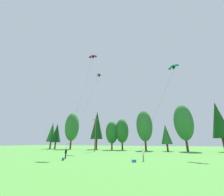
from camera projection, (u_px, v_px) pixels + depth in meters
The scene contains 18 objects.
treeline_tree_a at pixel (52, 132), 61.70m from camera, with size 4.05×4.05×11.15m.
treeline_tree_b at pixel (57, 133), 58.98m from camera, with size 3.89×3.89×10.40m.
treeline_tree_c at pixel (72, 127), 58.27m from camera, with size 5.81×5.81×14.85m.
treeline_tree_d at pixel (97, 125), 55.97m from camera, with size 4.90×4.90×15.00m.
treeline_tree_e at pixel (112, 132), 51.91m from camera, with size 4.60×4.60×10.38m.
treeline_tree_f at pixel (122, 131), 51.39m from camera, with size 4.82×4.82×11.18m.
treeline_tree_g at pixel (144, 126), 47.81m from camera, with size 5.44×5.44×13.48m.
treeline_tree_h at pixel (166, 134), 43.43m from camera, with size 3.38×3.38×8.08m.
treeline_tree_i at pixel (183, 122), 43.95m from camera, with size 5.71×5.71×14.50m.
treeline_tree_j at pixel (218, 120), 41.33m from camera, with size 4.82×4.82×14.63m.
utility_pole at pixel (95, 133), 41.95m from camera, with size 2.20×0.26×9.98m.
kite_flyer_near at pixel (66, 153), 22.91m from camera, with size 0.34×0.60×1.69m.
kite_flyer_mid at pixel (143, 154), 20.44m from camera, with size 0.71×0.73×1.69m.
parafoil_kite_high_magenta at pixel (93, 57), 37.80m from camera, with size 2.41×8.79×24.37m.
parafoil_kite_mid_teal at pixel (173, 67), 33.23m from camera, with size 8.86×11.53×19.00m.
parafoil_kite_far_purple at pixel (99, 75), 46.54m from camera, with size 3.92×18.09×23.69m.
backpack at pixel (63, 159), 20.77m from camera, with size 0.32×0.24×0.40m, color #234C89.
picnic_cooler at pixel (134, 161), 18.94m from camera, with size 0.52×0.36×0.34m, color #1E70B7.
Camera 1 is at (9.23, 1.85, 2.58)m, focal length 22.05 mm.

